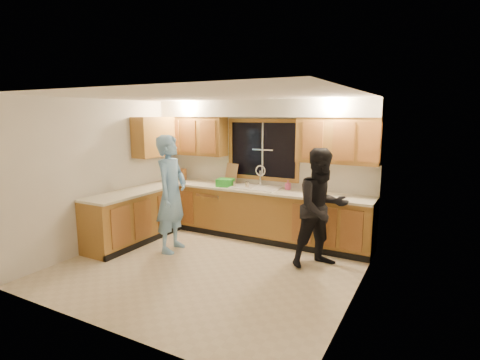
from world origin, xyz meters
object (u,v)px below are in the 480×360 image
at_px(dishwasher, 216,210).
at_px(bowl, 312,192).
at_px(woman, 322,208).
at_px(sink, 256,191).
at_px(man, 171,194).
at_px(knife_block, 182,174).
at_px(stove, 109,225).
at_px(dish_crate, 225,182).
at_px(soap_bottle, 288,185).

distance_m(dishwasher, bowl, 1.97).
bearing_deg(dishwasher, woman, -17.76).
relative_size(sink, man, 0.45).
xyz_separation_m(dishwasher, knife_block, (-0.87, 0.11, 0.63)).
xyz_separation_m(dishwasher, stove, (-0.95, -1.81, 0.04)).
bearing_deg(sink, bowl, 1.78).
relative_size(knife_block, dish_crate, 0.78).
bearing_deg(bowl, man, -146.50).
bearing_deg(man, dishwasher, -13.47).
bearing_deg(man, knife_block, 20.12).
bearing_deg(man, dish_crate, -25.72).
bearing_deg(woman, sink, 104.81).
bearing_deg(dish_crate, soap_bottle, 12.05).
height_order(dish_crate, bowl, dish_crate).
bearing_deg(bowl, stove, -146.90).
bearing_deg(soap_bottle, dish_crate, -167.95).
distance_m(stove, knife_block, 2.01).
relative_size(sink, dish_crate, 2.89).
relative_size(stove, dish_crate, 3.02).
height_order(dishwasher, soap_bottle, soap_bottle).
bearing_deg(stove, knife_block, 87.58).
relative_size(dishwasher, woman, 0.46).
relative_size(dish_crate, soap_bottle, 1.75).
xyz_separation_m(sink, stove, (-1.80, -1.82, -0.41)).
height_order(dishwasher, stove, stove).
xyz_separation_m(soap_bottle, bowl, (0.49, -0.13, -0.06)).
height_order(knife_block, dish_crate, knife_block).
bearing_deg(woman, dish_crate, 114.20).
xyz_separation_m(sink, dishwasher, (-0.85, -0.01, -0.45)).
distance_m(man, bowl, 2.36).
distance_m(stove, man, 1.16).
bearing_deg(bowl, sink, -178.22).
bearing_deg(knife_block, sink, -5.19).
distance_m(sink, man, 1.57).
bearing_deg(knife_block, soap_bottle, -0.41).
distance_m(sink, soap_bottle, 0.60).
bearing_deg(stove, bowl, 33.10).
distance_m(dishwasher, knife_block, 1.08).
height_order(sink, dishwasher, sink).
distance_m(dish_crate, soap_bottle, 1.18).
bearing_deg(man, soap_bottle, -56.20).
distance_m(woman, knife_block, 3.27).
relative_size(woman, dish_crate, 5.95).
bearing_deg(dish_crate, man, -105.50).
bearing_deg(sink, stove, -134.61).
distance_m(sink, knife_block, 1.73).
xyz_separation_m(man, bowl, (1.97, 1.30, -0.01)).
height_order(woman, dish_crate, woman).
bearing_deg(dishwasher, soap_bottle, 7.08).
height_order(knife_block, bowl, knife_block).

